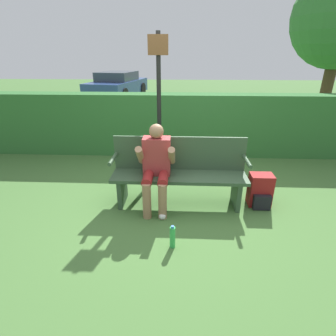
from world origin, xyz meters
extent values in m
plane|color=#426B33|center=(0.00, 0.00, 0.00)|extent=(40.00, 40.00, 0.00)
cube|color=#2D662D|center=(0.00, 2.10, 0.62)|extent=(12.00, 0.47, 1.24)
cube|color=#334C33|center=(0.00, 0.00, 0.43)|extent=(1.83, 0.45, 0.05)
cube|color=#334C33|center=(0.00, 0.21, 0.69)|extent=(1.83, 0.04, 0.48)
cube|color=#334C33|center=(-0.80, 0.00, 0.20)|extent=(0.06, 0.40, 0.41)
cube|color=#334C33|center=(0.80, 0.00, 0.20)|extent=(0.06, 0.40, 0.41)
cylinder|color=#334C33|center=(-0.89, 0.00, 0.67)|extent=(0.05, 0.40, 0.05)
cylinder|color=#334C33|center=(0.89, 0.00, 0.67)|extent=(0.05, 0.40, 0.05)
cube|color=#993333|center=(-0.30, 0.04, 0.71)|extent=(0.36, 0.22, 0.51)
sphere|color=#997051|center=(-0.30, 0.04, 1.05)|extent=(0.19, 0.19, 0.19)
cylinder|color=maroon|center=(-0.40, -0.16, 0.48)|extent=(0.13, 0.41, 0.13)
cylinder|color=maroon|center=(-0.20, -0.16, 0.48)|extent=(0.13, 0.41, 0.13)
cylinder|color=#997051|center=(-0.40, -0.36, 0.24)|extent=(0.11, 0.11, 0.48)
cylinder|color=#997051|center=(-0.20, -0.36, 0.24)|extent=(0.11, 0.11, 0.48)
cylinder|color=#997051|center=(-0.51, -0.08, 0.76)|extent=(0.09, 0.32, 0.32)
cylinder|color=#997051|center=(-0.10, -0.08, 0.76)|extent=(0.09, 0.32, 0.32)
cube|color=maroon|center=(1.13, 0.04, 0.23)|extent=(0.31, 0.22, 0.46)
cube|color=black|center=(1.13, -0.10, 0.11)|extent=(0.23, 0.08, 0.21)
cylinder|color=green|center=(-0.06, -0.92, 0.13)|extent=(0.06, 0.06, 0.26)
cylinder|color=#2D66B2|center=(-0.06, -0.92, 0.27)|extent=(0.03, 0.03, 0.02)
cylinder|color=black|center=(-0.35, 1.04, 1.14)|extent=(0.07, 0.07, 2.28)
cube|color=brown|center=(-0.35, 1.00, 2.09)|extent=(0.30, 0.02, 0.28)
cube|color=#2D4784|center=(-3.05, 9.87, 0.49)|extent=(2.46, 4.15, 0.62)
cube|color=#333D4C|center=(-3.05, 9.87, 1.01)|extent=(1.86, 2.13, 0.40)
cylinder|color=black|center=(-3.63, 11.21, 0.31)|extent=(0.30, 0.64, 0.61)
cylinder|color=black|center=(-2.01, 10.89, 0.31)|extent=(0.30, 0.64, 0.61)
cylinder|color=black|center=(-4.10, 8.85, 0.31)|extent=(0.30, 0.64, 0.61)
cylinder|color=black|center=(-2.48, 8.53, 0.31)|extent=(0.30, 0.64, 0.61)
cylinder|color=#4C3823|center=(4.53, 5.43, 1.04)|extent=(0.34, 0.34, 2.08)
sphere|color=silver|center=(-0.21, -0.39, 0.05)|extent=(0.09, 0.09, 0.09)
camera|label=1|loc=(0.00, -3.24, 1.96)|focal=28.00mm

